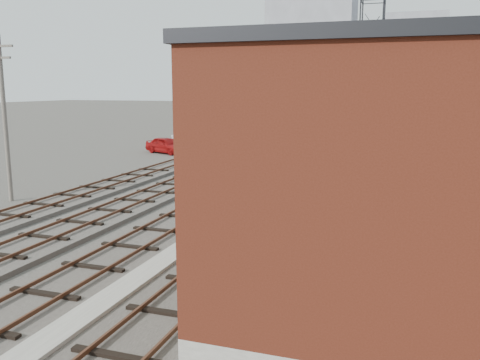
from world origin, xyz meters
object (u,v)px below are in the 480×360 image
at_px(car_grey, 230,134).
at_px(signal_mast, 227,225).
at_px(car_silver, 193,138).
at_px(switch_stand, 236,186).
at_px(site_trailer, 239,134).
at_px(car_red, 167,145).

bearing_deg(car_grey, signal_mast, -167.86).
height_order(signal_mast, car_silver, signal_mast).
distance_m(switch_stand, site_trailer, 24.65).
xyz_separation_m(signal_mast, car_grey, (-15.80, 44.24, -1.67)).
xyz_separation_m(site_trailer, car_grey, (-3.35, 6.61, -0.63)).
distance_m(site_trailer, car_red, 8.58).
xyz_separation_m(signal_mast, switch_stand, (-4.70, 14.25, -1.76)).
relative_size(signal_mast, site_trailer, 0.60).
relative_size(site_trailer, car_silver, 1.50).
xyz_separation_m(site_trailer, car_silver, (-5.59, 0.62, -0.61)).
height_order(car_red, car_silver, car_red).
bearing_deg(site_trailer, signal_mast, -82.58).
distance_m(switch_stand, car_red, 20.81).
bearing_deg(car_grey, site_trailer, -160.65).
bearing_deg(car_red, site_trailer, -13.77).
relative_size(car_red, car_silver, 1.01).
distance_m(signal_mast, switch_stand, 15.10).
relative_size(car_red, car_grey, 0.91).
height_order(car_red, car_grey, car_red).
distance_m(signal_mast, car_grey, 47.01).
bearing_deg(car_silver, switch_stand, -158.58).
height_order(car_silver, car_grey, car_silver).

